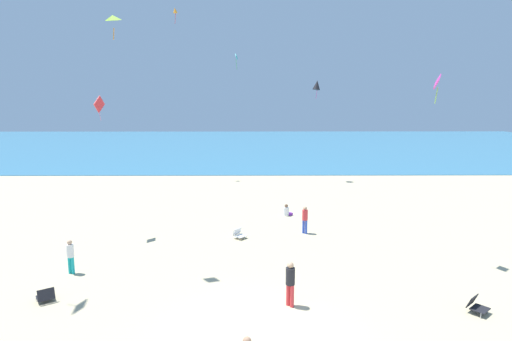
{
  "coord_description": "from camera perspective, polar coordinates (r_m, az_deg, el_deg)",
  "views": [
    {
      "loc": [
        -0.13,
        -11.78,
        7.02
      ],
      "look_at": [
        0.0,
        6.9,
        3.94
      ],
      "focal_mm": 29.29,
      "sensor_mm": 36.0,
      "label": 1
    }
  ],
  "objects": [
    {
      "name": "kite_lime",
      "position": [
        18.1,
        -18.99,
        19.11
      ],
      "size": [
        0.66,
        0.56,
        0.95
      ],
      "rotation": [
        0.0,
        0.0,
        5.99
      ],
      "color": "#99DB33"
    },
    {
      "name": "person_3",
      "position": [
        22.69,
        6.7,
        -6.45
      ],
      "size": [
        0.42,
        0.42,
        1.5
      ],
      "rotation": [
        0.0,
        0.0,
        4.02
      ],
      "color": "blue",
      "rests_on": "ground_plane"
    },
    {
      "name": "beach_chair_near_camera",
      "position": [
        17.13,
        -26.79,
        -15.03
      ],
      "size": [
        0.81,
        0.83,
        0.53
      ],
      "rotation": [
        0.0,
        0.0,
        2.18
      ],
      "color": "black",
      "rests_on": "ground_plane"
    },
    {
      "name": "ground_plane",
      "position": [
        22.88,
        -0.06,
        -8.5
      ],
      "size": [
        120.0,
        120.0,
        0.0
      ],
      "primitive_type": "plane",
      "color": "#C6B58C"
    },
    {
      "name": "beach_chair_mid_beach",
      "position": [
        21.96,
        -2.32,
        -8.65
      ],
      "size": [
        0.79,
        0.79,
        0.52
      ],
      "rotation": [
        0.0,
        0.0,
        5.58
      ],
      "color": "white",
      "rests_on": "ground_plane"
    },
    {
      "name": "beach_chair_far_right",
      "position": [
        16.51,
        27.89,
        -15.95
      ],
      "size": [
        0.83,
        0.84,
        0.56
      ],
      "rotation": [
        0.0,
        0.0,
        5.43
      ],
      "color": "black",
      "rests_on": "ground_plane"
    },
    {
      "name": "person_1",
      "position": [
        19.06,
        -24.01,
        -10.41
      ],
      "size": [
        0.36,
        0.36,
        1.45
      ],
      "rotation": [
        0.0,
        0.0,
        1.25
      ],
      "color": "#19ADB2",
      "rests_on": "ground_plane"
    },
    {
      "name": "person_4",
      "position": [
        14.91,
        4.7,
        -14.79
      ],
      "size": [
        0.45,
        0.45,
        1.61
      ],
      "rotation": [
        0.0,
        0.0,
        3.91
      ],
      "color": "red",
      "rests_on": "ground_plane"
    },
    {
      "name": "kite_magenta",
      "position": [
        19.36,
        23.51,
        10.98
      ],
      "size": [
        0.3,
        0.67,
        1.23
      ],
      "rotation": [
        0.0,
        0.0,
        1.72
      ],
      "color": "#DB3DA8"
    },
    {
      "name": "kite_black",
      "position": [
        37.76,
        8.3,
        11.47
      ],
      "size": [
        0.98,
        0.93,
        1.59
      ],
      "rotation": [
        0.0,
        0.0,
        5.12
      ],
      "color": "black"
    },
    {
      "name": "ocean_water",
      "position": [
        69.88,
        -0.3,
        3.61
      ],
      "size": [
        120.0,
        60.0,
        0.05
      ],
      "primitive_type": "cube",
      "color": "teal",
      "rests_on": "ground_plane"
    },
    {
      "name": "kite_red",
      "position": [
        22.82,
        -20.62,
        8.42
      ],
      "size": [
        0.28,
        0.85,
        1.25
      ],
      "rotation": [
        0.0,
        0.0,
        4.3
      ],
      "color": "red"
    },
    {
      "name": "person_2",
      "position": [
        26.21,
        4.23,
        -5.59
      ],
      "size": [
        0.66,
        0.54,
        0.73
      ],
      "rotation": [
        0.0,
        0.0,
        0.47
      ],
      "color": "white",
      "rests_on": "ground_plane"
    },
    {
      "name": "kite_orange",
      "position": [
        39.95,
        -11.0,
        20.66
      ],
      "size": [
        0.57,
        0.56,
        1.41
      ],
      "rotation": [
        0.0,
        0.0,
        5.36
      ],
      "color": "orange"
    },
    {
      "name": "kite_teal",
      "position": [
        40.26,
        -2.69,
        15.15
      ],
      "size": [
        0.22,
        0.58,
        1.47
      ],
      "rotation": [
        0.0,
        0.0,
        4.9
      ],
      "color": "#1EADAD"
    }
  ]
}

